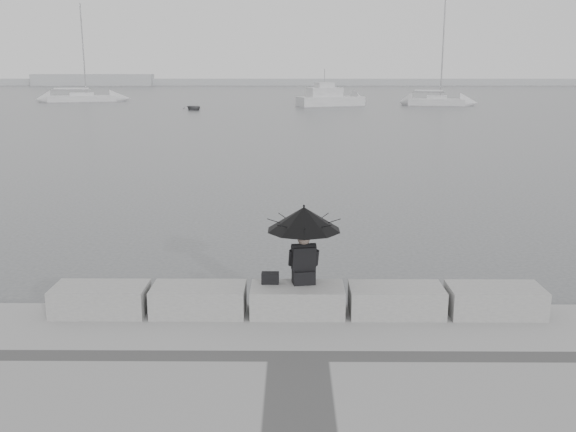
{
  "coord_description": "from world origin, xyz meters",
  "views": [
    {
      "loc": [
        -0.08,
        -10.87,
        4.68
      ],
      "look_at": [
        -0.19,
        3.0,
        1.43
      ],
      "focal_mm": 40.0,
      "sensor_mm": 36.0,
      "label": 1
    }
  ],
  "objects_px": {
    "seated_person": "(304,226)",
    "dinghy": "(194,107)",
    "sailboat_left": "(82,98)",
    "motor_cruiser": "(330,98)",
    "sailboat_right": "(437,101)"
  },
  "relations": [
    {
      "from": "sailboat_left",
      "to": "dinghy",
      "type": "bearing_deg",
      "value": -59.68
    },
    {
      "from": "sailboat_right",
      "to": "dinghy",
      "type": "distance_m",
      "value": 29.89
    },
    {
      "from": "sailboat_left",
      "to": "motor_cruiser",
      "type": "xyz_separation_m",
      "value": [
        33.21,
        -9.46,
        0.38
      ]
    },
    {
      "from": "seated_person",
      "to": "sailboat_right",
      "type": "xyz_separation_m",
      "value": [
        17.52,
        69.44,
        -1.49
      ]
    },
    {
      "from": "seated_person",
      "to": "sailboat_left",
      "type": "distance_m",
      "value": 82.87
    },
    {
      "from": "seated_person",
      "to": "dinghy",
      "type": "height_order",
      "value": "seated_person"
    },
    {
      "from": "motor_cruiser",
      "to": "sailboat_left",
      "type": "bearing_deg",
      "value": 142.57
    },
    {
      "from": "seated_person",
      "to": "sailboat_left",
      "type": "xyz_separation_m",
      "value": [
        -28.85,
        77.68,
        -1.51
      ]
    },
    {
      "from": "sailboat_right",
      "to": "motor_cruiser",
      "type": "relative_size",
      "value": 1.52
    },
    {
      "from": "seated_person",
      "to": "motor_cruiser",
      "type": "height_order",
      "value": "motor_cruiser"
    },
    {
      "from": "seated_person",
      "to": "dinghy",
      "type": "relative_size",
      "value": 0.45
    },
    {
      "from": "sailboat_right",
      "to": "sailboat_left",
      "type": "bearing_deg",
      "value": -176.19
    },
    {
      "from": "dinghy",
      "to": "sailboat_right",
      "type": "bearing_deg",
      "value": -7.75
    },
    {
      "from": "sailboat_right",
      "to": "motor_cruiser",
      "type": "distance_m",
      "value": 13.21
    },
    {
      "from": "seated_person",
      "to": "motor_cruiser",
      "type": "distance_m",
      "value": 68.37
    }
  ]
}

